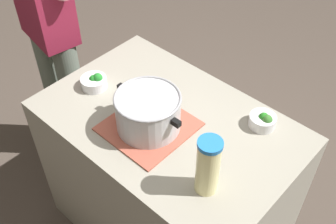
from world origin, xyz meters
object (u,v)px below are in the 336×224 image
object	(u,v)px
person_cook	(49,27)
broccoli_bowl_front	(94,82)
cooking_pot	(148,111)
lemonade_pitcher	(208,166)
broccoli_bowl_center	(263,120)

from	to	relation	value
person_cook	broccoli_bowl_front	bearing A→B (deg)	167.36
person_cook	cooking_pot	bearing A→B (deg)	171.52
lemonade_pitcher	broccoli_bowl_front	xyz separation A→B (m)	(0.76, -0.10, -0.10)
broccoli_bowl_front	person_cook	size ratio (longest dim) A/B	0.07
broccoli_bowl_center	broccoli_bowl_front	bearing A→B (deg)	23.61
broccoli_bowl_front	broccoli_bowl_center	xyz separation A→B (m)	(-0.74, -0.32, 0.00)
person_cook	lemonade_pitcher	bearing A→B (deg)	170.47
cooking_pot	person_cook	xyz separation A→B (m)	(0.89, -0.13, -0.03)
cooking_pot	lemonade_pitcher	world-z (taller)	lemonade_pitcher
broccoli_bowl_center	lemonade_pitcher	bearing A→B (deg)	93.21
cooking_pot	lemonade_pitcher	bearing A→B (deg)	168.05
lemonade_pitcher	person_cook	size ratio (longest dim) A/B	0.15
cooking_pot	broccoli_bowl_front	bearing A→B (deg)	-2.72
broccoli_bowl_center	person_cook	size ratio (longest dim) A/B	0.07
cooking_pot	broccoli_bowl_center	world-z (taller)	cooking_pot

